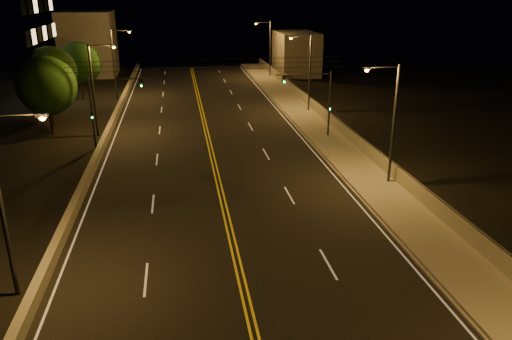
{
  "coord_description": "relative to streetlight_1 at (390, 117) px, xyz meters",
  "views": [
    {
      "loc": [
        -2.5,
        -10.61,
        13.03
      ],
      "look_at": [
        2.0,
        18.0,
        2.5
      ],
      "focal_mm": 35.0,
      "sensor_mm": 36.0,
      "label": 1
    }
  ],
  "objects": [
    {
      "name": "parapet_rail",
      "position": [
        0.95,
        -0.27,
        -3.59
      ],
      "size": [
        0.06,
        120.0,
        0.06
      ],
      "primitive_type": "cylinder",
      "rotation": [
        1.57,
        0.0,
        0.0
      ],
      "color": "black",
      "rests_on": "parapet_wall"
    },
    {
      "name": "streetlight_1",
      "position": [
        0.0,
        0.0,
        0.0
      ],
      "size": [
        2.55,
        0.28,
        8.46
      ],
      "color": "#2D2D33",
      "rests_on": "ground"
    },
    {
      "name": "curb",
      "position": [
        -2.57,
        -0.27,
        -4.85
      ],
      "size": [
        0.14,
        120.0,
        0.15
      ],
      "primitive_type": "cube",
      "color": "gray",
      "rests_on": "ground"
    },
    {
      "name": "streetlight_3",
      "position": [
        0.0,
        46.07,
        0.0
      ],
      "size": [
        2.55,
        0.28,
        8.46
      ],
      "color": "#2D2D33",
      "rests_on": "ground"
    },
    {
      "name": "parapet_wall",
      "position": [
        0.95,
        -0.27,
        -4.12
      ],
      "size": [
        0.3,
        120.0,
        1.0
      ],
      "primitive_type": "cube",
      "color": "gray",
      "rests_on": "sidewalk"
    },
    {
      "name": "sidewalk",
      "position": [
        -0.7,
        -0.27,
        -4.77
      ],
      "size": [
        3.6,
        120.0,
        0.3
      ],
      "primitive_type": "cube",
      "color": "gray",
      "rests_on": "ground"
    },
    {
      "name": "jersey_barrier",
      "position": [
        -20.73,
        -0.27,
        -4.56
      ],
      "size": [
        0.45,
        120.0,
        0.73
      ],
      "primitive_type": "cube",
      "color": "gray",
      "rests_on": "ground"
    },
    {
      "name": "streetlight_5",
      "position": [
        -21.41,
        16.28,
        0.0
      ],
      "size": [
        2.55,
        0.28,
        8.46
      ],
      "color": "#2D2D33",
      "rests_on": "ground"
    },
    {
      "name": "traffic_signal_right",
      "position": [
        -1.5,
        12.04,
        -1.03
      ],
      "size": [
        5.11,
        0.31,
        6.16
      ],
      "color": "#2D2D33",
      "rests_on": "ground"
    },
    {
      "name": "streetlight_4",
      "position": [
        -21.41,
        -10.07,
        0.0
      ],
      "size": [
        2.55,
        0.28,
        8.46
      ],
      "color": "#2D2D33",
      "rests_on": "ground"
    },
    {
      "name": "tree_1",
      "position": [
        -27.43,
        25.88,
        -0.29
      ],
      "size": [
        5.43,
        5.43,
        7.36
      ],
      "color": "black",
      "rests_on": "ground"
    },
    {
      "name": "road",
      "position": [
        -11.5,
        -0.27,
        -4.91
      ],
      "size": [
        18.0,
        120.0,
        0.02
      ],
      "primitive_type": "cube",
      "color": "black",
      "rests_on": "ground"
    },
    {
      "name": "tree_0",
      "position": [
        -25.98,
        17.51,
        -0.31
      ],
      "size": [
        5.4,
        5.4,
        7.32
      ],
      "color": "black",
      "rests_on": "ground"
    },
    {
      "name": "distant_building_left",
      "position": [
        -27.5,
        52.14,
        -0.01
      ],
      "size": [
        8.0,
        8.0,
        9.83
      ],
      "primitive_type": "cube",
      "color": "slate",
      "rests_on": "ground"
    },
    {
      "name": "lane_markings",
      "position": [
        -11.5,
        -0.34,
        -4.9
      ],
      "size": [
        17.32,
        116.0,
        0.0
      ],
      "color": "silver",
      "rests_on": "road"
    },
    {
      "name": "streetlight_2",
      "position": [
        0.0,
        22.26,
        0.0
      ],
      "size": [
        2.55,
        0.28,
        8.46
      ],
      "color": "#2D2D33",
      "rests_on": "ground"
    },
    {
      "name": "tree_2",
      "position": [
        -25.84,
        33.66,
        -0.47
      ],
      "size": [
        5.22,
        5.22,
        7.08
      ],
      "color": "black",
      "rests_on": "ground"
    },
    {
      "name": "overhead_wires",
      "position": [
        -11.5,
        9.23,
        2.48
      ],
      "size": [
        22.0,
        0.03,
        0.83
      ],
      "color": "black"
    },
    {
      "name": "streetlight_6",
      "position": [
        -21.41,
        33.41,
        0.0
      ],
      "size": [
        2.55,
        0.28,
        8.46
      ],
      "color": "#2D2D33",
      "rests_on": "ground"
    },
    {
      "name": "traffic_signal_left",
      "position": [
        -20.31,
        12.04,
        -1.03
      ],
      "size": [
        5.11,
        0.31,
        6.16
      ],
      "color": "#2D2D33",
      "rests_on": "ground"
    },
    {
      "name": "distant_building_right",
      "position": [
        5.0,
        48.63,
        -1.61
      ],
      "size": [
        6.0,
        10.0,
        6.63
      ],
      "primitive_type": "cube",
      "color": "slate",
      "rests_on": "ground"
    }
  ]
}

